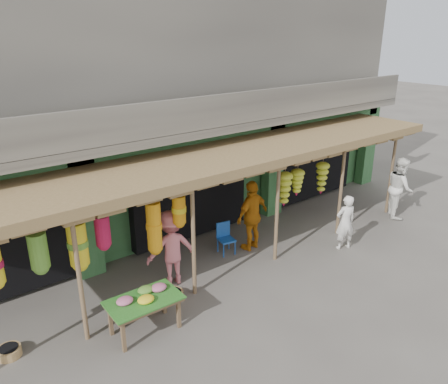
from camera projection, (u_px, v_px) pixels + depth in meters
ground at (240, 268)px, 10.85m from camera, size 80.00×80.00×0.00m
building at (139, 106)px, 13.25m from camera, size 16.40×6.80×7.00m
awning at (216, 163)px, 10.45m from camera, size 14.00×2.70×2.79m
flower_table at (144, 300)px, 8.40m from camera, size 1.44×0.86×0.85m
blue_chair at (225, 236)px, 11.48m from camera, size 0.46×0.47×0.83m
basket_left at (9, 352)px, 7.92m from camera, size 0.45×0.45×0.18m
basket_mid at (173, 295)px, 9.61m from camera, size 0.57×0.57×0.18m
person_front at (345, 222)px, 11.58m from camera, size 0.65×0.53×1.52m
person_right at (400, 187)px, 13.55m from camera, size 1.17×1.17×1.91m
person_vendor at (252, 215)px, 11.51m from camera, size 1.19×0.63×1.93m
person_shopper at (171, 248)px, 9.94m from camera, size 1.30×0.93×1.81m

